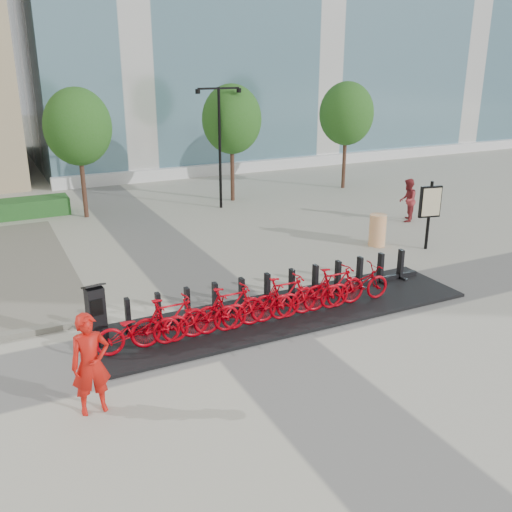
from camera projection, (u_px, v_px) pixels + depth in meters
name	position (u px, v px, depth m)	size (l,w,h in m)	color
ground	(246.00, 328.00, 13.61)	(120.00, 120.00, 0.00)	#9F9E91
tree_1	(78.00, 127.00, 21.97)	(2.60, 2.60, 5.10)	brown
tree_2	(232.00, 119.00, 24.68)	(2.60, 2.60, 5.10)	brown
tree_3	(347.00, 114.00, 27.19)	(2.60, 2.60, 5.10)	brown
streetlamp	(220.00, 134.00, 23.57)	(2.00, 0.20, 5.00)	black
dock_pad	(288.00, 312.00, 14.39)	(9.60, 2.40, 0.08)	black
dock_rail_posts	(281.00, 288.00, 14.67)	(8.02, 0.50, 0.85)	black
bike_0	(138.00, 329.00, 12.29)	(0.65, 1.87, 0.98)	#A5000A
bike_1	(170.00, 320.00, 12.57)	(0.51, 1.82, 1.09)	#A5000A
bike_2	(201.00, 316.00, 12.89)	(0.65, 1.87, 0.98)	#A5000A
bike_3	(230.00, 308.00, 13.17)	(0.51, 1.82, 1.09)	#A5000A
bike_4	(258.00, 305.00, 13.49)	(0.65, 1.87, 0.98)	#A5000A
bike_5	(284.00, 297.00, 13.78)	(0.51, 1.82, 1.09)	#A5000A
bike_6	(310.00, 294.00, 14.09)	(0.65, 1.87, 0.98)	#A5000A
bike_7	(334.00, 287.00, 14.38)	(0.51, 1.82, 1.09)	#A5000A
bike_8	(358.00, 284.00, 14.70)	(0.65, 1.87, 0.98)	#A5000A
kiosk	(96.00, 314.00, 12.50)	(0.49, 0.43, 1.46)	black
worker_red	(91.00, 364.00, 10.10)	(0.70, 0.46, 1.92)	red
pedestrian	(408.00, 200.00, 22.28)	(0.82, 0.64, 1.69)	maroon
construction_barrel	(377.00, 230.00, 19.42)	(0.57, 0.57, 1.10)	#FC7200
map_sign	(430.00, 205.00, 18.77)	(0.76, 0.27, 2.31)	black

